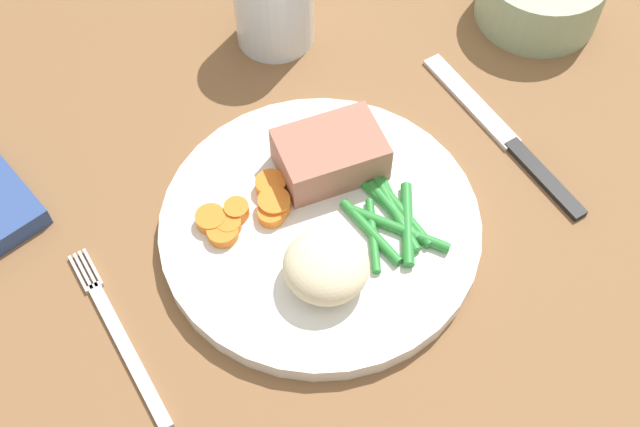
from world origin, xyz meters
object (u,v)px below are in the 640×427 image
object	(u,v)px
dinner_plate	(320,226)
water_glass	(274,5)
meat_portion	(330,154)
fork	(121,338)
knife	(505,137)

from	to	relation	value
dinner_plate	water_glass	bearing A→B (deg)	69.31
meat_portion	water_glass	world-z (taller)	water_glass
meat_portion	fork	world-z (taller)	meat_portion
dinner_plate	meat_portion	xyz separation A→B (cm)	(3.40, 3.97, 2.54)
knife	water_glass	world-z (taller)	water_glass
fork	water_glass	xyz separation A→B (cm)	(25.07, 20.91, 3.69)
meat_portion	knife	size ratio (longest dim) A/B	0.40
meat_portion	knife	distance (cm)	15.98
knife	dinner_plate	bearing A→B (deg)	177.88
dinner_plate	fork	xyz separation A→B (cm)	(-17.27, -0.26, -0.60)
meat_portion	fork	xyz separation A→B (cm)	(-20.67, -4.22, -3.14)
dinner_plate	water_glass	world-z (taller)	water_glass
fork	knife	xyz separation A→B (cm)	(35.76, -0.03, -0.00)
water_glass	knife	bearing A→B (deg)	-62.97
dinner_plate	water_glass	distance (cm)	22.29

